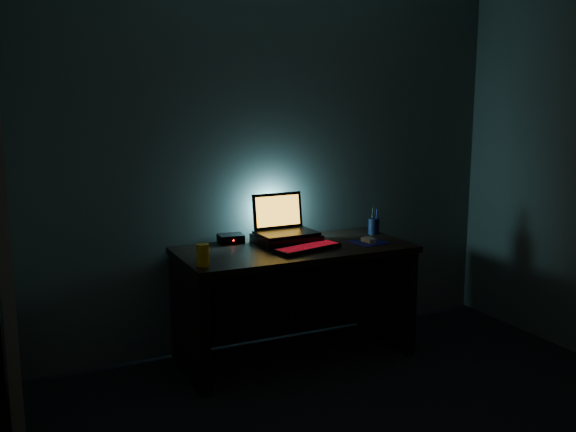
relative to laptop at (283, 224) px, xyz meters
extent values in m
cube|color=#4E5952|center=(0.01, 0.22, 0.38)|extent=(3.50, 0.00, 2.50)
cube|color=black|center=(0.01, -0.16, -0.14)|extent=(1.50, 0.70, 0.04)
cube|color=black|center=(-0.70, -0.16, -0.52)|extent=(0.06, 0.64, 0.71)
cube|color=black|center=(0.72, -0.16, -0.52)|extent=(0.06, 0.64, 0.71)
cube|color=black|center=(0.01, 0.17, -0.52)|extent=(1.38, 0.02, 0.65)
cube|color=#B2AF8E|center=(-1.70, -0.36, 0.28)|extent=(0.06, 0.65, 2.30)
cube|color=black|center=(0.00, -0.05, -0.09)|extent=(0.41, 0.32, 0.06)
cube|color=black|center=(0.00, -0.05, -0.05)|extent=(0.39, 0.27, 0.02)
cube|color=black|center=(0.00, 0.08, 0.08)|extent=(0.36, 0.06, 0.24)
cube|color=orange|center=(0.00, 0.07, 0.08)|extent=(0.32, 0.04, 0.20)
cube|color=black|center=(0.04, -0.28, -0.11)|extent=(0.47, 0.25, 0.03)
cube|color=red|center=(0.04, -0.28, -0.09)|extent=(0.44, 0.22, 0.00)
cube|color=#0C1058|center=(0.50, -0.27, -0.12)|extent=(0.24, 0.23, 0.00)
cube|color=#989A9E|center=(0.50, -0.27, -0.10)|extent=(0.07, 0.10, 0.03)
cylinder|color=black|center=(0.69, -0.04, -0.07)|extent=(0.10, 0.10, 0.11)
cylinder|color=#FFB60D|center=(-0.67, -0.37, -0.06)|extent=(0.08, 0.08, 0.13)
cube|color=black|center=(-0.32, 0.13, -0.09)|extent=(0.17, 0.14, 0.05)
sphere|color=#FF0C07|center=(-0.33, 0.07, -0.09)|extent=(0.01, 0.01, 0.01)
camera|label=1|loc=(-1.75, -3.78, 0.82)|focal=40.00mm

